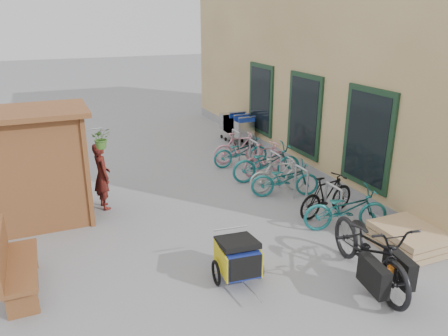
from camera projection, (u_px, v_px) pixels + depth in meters
name	position (u px, v px, depth m)	size (l,w,h in m)	color
ground	(231.00, 245.00, 8.30)	(80.00, 80.00, 0.00)	gray
building	(365.00, 37.00, 13.43)	(6.07, 13.00, 7.00)	tan
kiosk	(31.00, 152.00, 8.71)	(2.49, 1.65, 2.40)	brown
bike_rack	(275.00, 166.00, 11.06)	(0.05, 5.35, 0.86)	#A5A8AD
pallet_stack	(408.00, 238.00, 8.12)	(1.00, 1.20, 0.40)	tan
bench	(14.00, 263.00, 6.71)	(0.49, 1.64, 1.04)	brown
shopping_carts	(236.00, 125.00, 14.68)	(0.60, 1.67, 1.08)	silver
child_trailer	(238.00, 256.00, 7.08)	(0.83, 1.36, 0.79)	navy
cargo_bike	(371.00, 249.00, 7.02)	(1.16, 2.35, 1.18)	black
person_kiosk	(102.00, 176.00, 9.67)	(0.56, 0.36, 1.52)	maroon
bike_0	(346.00, 209.00, 8.77)	(0.60, 1.72, 0.90)	#1B6C6F
bike_1	(327.00, 195.00, 9.39)	(0.43, 1.54, 0.92)	black
bike_2	(285.00, 179.00, 10.41)	(0.57, 1.64, 0.86)	#1B6C6F
bike_3	(278.00, 175.00, 10.65)	(0.42, 1.48, 0.89)	beige
bike_4	(267.00, 163.00, 11.36)	(0.65, 1.87, 0.98)	#1B6C6F
bike_5	(265.00, 158.00, 11.85)	(0.42, 1.48, 0.89)	pink
bike_6	(241.00, 152.00, 12.48)	(0.57, 1.63, 0.86)	#1B6C6F
bike_7	(239.00, 148.00, 12.74)	(0.43, 1.53, 0.92)	pink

